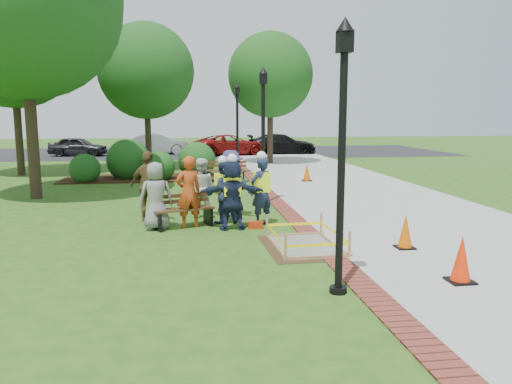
{
  "coord_description": "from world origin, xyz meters",
  "views": [
    {
      "loc": [
        -1.11,
        -10.4,
        2.84
      ],
      "look_at": [
        0.5,
        1.2,
        1.0
      ],
      "focal_mm": 35.0,
      "sensor_mm": 36.0,
      "label": 1
    }
  ],
  "objects": [
    {
      "name": "ground",
      "position": [
        0.0,
        0.0,
        0.0
      ],
      "size": [
        100.0,
        100.0,
        0.0
      ],
      "primitive_type": "plane",
      "color": "#285116",
      "rests_on": "ground"
    },
    {
      "name": "sidewalk",
      "position": [
        5.0,
        10.0,
        0.01
      ],
      "size": [
        6.0,
        60.0,
        0.02
      ],
      "primitive_type": "cube",
      "color": "#9E9E99",
      "rests_on": "ground"
    },
    {
      "name": "brick_edging",
      "position": [
        1.75,
        10.0,
        0.01
      ],
      "size": [
        0.5,
        60.0,
        0.03
      ],
      "primitive_type": "cube",
      "color": "maroon",
      "rests_on": "ground"
    },
    {
      "name": "mulch_bed",
      "position": [
        -3.0,
        12.0,
        0.02
      ],
      "size": [
        7.0,
        3.0,
        0.05
      ],
      "primitive_type": "cube",
      "color": "#381E0F",
      "rests_on": "ground"
    },
    {
      "name": "parking_lot",
      "position": [
        0.0,
        27.0,
        0.0
      ],
      "size": [
        36.0,
        12.0,
        0.01
      ],
      "primitive_type": "cube",
      "color": "black",
      "rests_on": "ground"
    },
    {
      "name": "wet_concrete_pad",
      "position": [
        1.37,
        -0.23,
        0.23
      ],
      "size": [
        1.77,
        2.35,
        0.55
      ],
      "color": "#47331E",
      "rests_on": "ground"
    },
    {
      "name": "bench_near",
      "position": [
        -1.23,
        2.03,
        0.27
      ],
      "size": [
        1.62,
        1.0,
        0.83
      ],
      "color": "#4F341B",
      "rests_on": "ground"
    },
    {
      "name": "bench_far",
      "position": [
        0.52,
        10.28,
        0.28
      ],
      "size": [
        1.68,
        0.73,
        0.88
      ],
      "color": "#51331B",
      "rests_on": "ground"
    },
    {
      "name": "cone_front",
      "position": [
        3.44,
        -2.83,
        0.4
      ],
      "size": [
        0.42,
        0.42,
        0.83
      ],
      "color": "black",
      "rests_on": "ground"
    },
    {
      "name": "cone_back",
      "position": [
        3.44,
        -0.65,
        0.36
      ],
      "size": [
        0.38,
        0.38,
        0.75
      ],
      "color": "black",
      "rests_on": "ground"
    },
    {
      "name": "cone_far",
      "position": [
        3.91,
        10.09,
        0.38
      ],
      "size": [
        0.4,
        0.4,
        0.78
      ],
      "color": "black",
      "rests_on": "ground"
    },
    {
      "name": "toolbox",
      "position": [
        0.55,
        1.68,
        0.09
      ],
      "size": [
        0.37,
        0.22,
        0.18
      ],
      "primitive_type": "cube",
      "rotation": [
        0.0,
        0.0,
        -0.06
      ],
      "color": "#B32C0D",
      "rests_on": "ground"
    },
    {
      "name": "lamp_near",
      "position": [
        1.25,
        -3.0,
        2.48
      ],
      "size": [
        0.28,
        0.28,
        4.26
      ],
      "color": "black",
      "rests_on": "ground"
    },
    {
      "name": "lamp_mid",
      "position": [
        1.25,
        5.0,
        2.48
      ],
      "size": [
        0.28,
        0.28,
        4.26
      ],
      "color": "black",
      "rests_on": "ground"
    },
    {
      "name": "lamp_far",
      "position": [
        1.25,
        13.0,
        2.48
      ],
      "size": [
        0.28,
        0.28,
        4.26
      ],
      "color": "black",
      "rests_on": "ground"
    },
    {
      "name": "tree_left",
      "position": [
        -6.21,
        7.15,
        6.42
      ],
      "size": [
        6.31,
        6.31,
        9.59
      ],
      "color": "#3D2D1E",
      "rests_on": "ground"
    },
    {
      "name": "tree_back",
      "position": [
        -3.06,
        15.78,
        4.96
      ],
      "size": [
        4.81,
        4.81,
        7.37
      ],
      "color": "#3D2D1E",
      "rests_on": "ground"
    },
    {
      "name": "tree_right",
      "position": [
        3.64,
        17.94,
        4.99
      ],
      "size": [
        4.78,
        4.78,
        7.39
      ],
      "color": "#3D2D1E",
      "rests_on": "ground"
    },
    {
      "name": "tree_far",
      "position": [
        -8.82,
        14.09,
        6.09
      ],
      "size": [
        6.05,
        6.05,
        9.13
      ],
      "color": "#3D2D1E",
      "rests_on": "ground"
    },
    {
      "name": "shrub_a",
      "position": [
        -5.36,
        11.11,
        0.0
      ],
      "size": [
        1.29,
        1.29,
        1.29
      ],
      "primitive_type": "sphere",
      "color": "#164E1A",
      "rests_on": "ground"
    },
    {
      "name": "shrub_b",
      "position": [
        -3.69,
        12.14,
        0.0
      ],
      "size": [
        1.9,
        1.9,
        1.9
      ],
      "primitive_type": "sphere",
      "color": "#164E1A",
      "rests_on": "ground"
    },
    {
      "name": "shrub_c",
      "position": [
        -2.31,
        11.44,
        0.0
      ],
      "size": [
        1.36,
        1.36,
        1.36
      ],
      "primitive_type": "sphere",
      "color": "#164E1A",
      "rests_on": "ground"
    },
    {
      "name": "shrub_d",
      "position": [
        -0.67,
        12.49,
        0.0
      ],
      "size": [
        1.7,
        1.7,
        1.7
      ],
      "primitive_type": "sphere",
      "color": "#164E1A",
      "rests_on": "ground"
    },
    {
      "name": "shrub_e",
      "position": [
        -3.45,
        12.66,
        0.0
      ],
      "size": [
        0.87,
        0.87,
        0.87
      ],
      "primitive_type": "sphere",
      "color": "#164E1A",
      "rests_on": "ground"
    },
    {
      "name": "casual_person_a",
      "position": [
        -1.89,
        1.93,
        0.84
      ],
      "size": [
        0.59,
        0.43,
        1.68
      ],
      "color": "gray",
      "rests_on": "ground"
    },
    {
      "name": "casual_person_b",
      "position": [
        -1.09,
        2.02,
        0.9
      ],
      "size": [
        0.67,
        0.54,
        1.81
      ],
      "color": "#B84015",
      "rests_on": "ground"
    },
    {
      "name": "casual_person_c",
      "position": [
        -0.75,
        3.28,
        0.82
      ],
      "size": [
        0.58,
        0.44,
        1.64
      ],
      "color": "white",
      "rests_on": "ground"
    },
    {
      "name": "casual_person_d",
      "position": [
        -2.13,
        2.96,
        0.93
      ],
      "size": [
        0.71,
        0.61,
        1.87
      ],
      "color": "brown",
      "rests_on": "ground"
    },
    {
      "name": "casual_person_e",
      "position": [
        0.07,
        3.11,
        0.93
      ],
      "size": [
        0.68,
        0.53,
        1.86
      ],
      "color": "#323054",
      "rests_on": "ground"
    },
    {
      "name": "hivis_worker_a",
      "position": [
        -0.03,
        1.65,
        0.94
      ],
      "size": [
        0.56,
        0.36,
        1.89
      ],
      "color": "#181F40",
      "rests_on": "ground"
    },
    {
      "name": "hivis_worker_b",
      "position": [
        0.75,
        2.03,
        0.94
      ],
      "size": [
        0.67,
        0.61,
        1.91
      ],
      "color": "#16233A",
      "rests_on": "ground"
    },
    {
      "name": "hivis_worker_c",
      "position": [
        -0.21,
        2.41,
        0.89
      ],
      "size": [
        0.56,
        0.4,
        1.78
      ],
      "color": "#181F3E",
      "rests_on": "ground"
    },
    {
      "name": "parked_car_a",
      "position": [
        -8.4,
        24.71,
        0.0
      ],
      "size": [
        2.44,
        4.55,
        1.42
      ],
      "primitive_type": "imported",
      "rotation": [
        0.0,
        0.0,
        1.44
      ],
      "color": "black",
      "rests_on": "ground"
    },
    {
      "name": "parked_car_b",
      "position": [
        -3.25,
        25.32,
        0.0
      ],
      "size": [
        3.15,
        5.3,
        1.62
      ],
      "primitive_type": "imported",
      "rotation": [
        0.0,
        0.0,
        1.78
      ],
      "color": "#ADADB2",
      "rests_on": "ground"
    },
    {
      "name": "parked_car_c",
      "position": [
        1.9,
        24.11,
        0.0
      ],
      "size": [
        3.12,
        5.07,
        1.54
      ],
      "primitive_type": "imported",
      "rotation": [
        0.0,
        0.0,
        1.81
      ],
      "color": "maroon",
      "rests_on": "ground"
    },
    {
      "name": "parked_car_d",
      "position": [
        5.62,
        24.79,
        0.0
      ],
      "size": [
        2.3,
        4.82,
        1.54
      ],
      "primitive_type": "imported",
      "rotation": [
        0.0,
        0.0,
        1.52
      ],
      "color": "black",
      "rests_on": "ground"
    }
  ]
}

